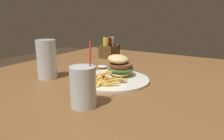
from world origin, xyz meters
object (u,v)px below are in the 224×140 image
object	(u,v)px
beer_glass	(47,60)
juice_glass	(83,88)
meal_plate_near	(115,73)
condiment_caddy	(109,49)
spoon	(104,67)

from	to	relation	value
beer_glass	juice_glass	xyz separation A→B (m)	(-0.15, -0.32, -0.02)
meal_plate_near	beer_glass	world-z (taller)	beer_glass
juice_glass	meal_plate_near	bearing A→B (deg)	11.26
meal_plate_near	condiment_caddy	size ratio (longest dim) A/B	2.44
spoon	condiment_caddy	xyz separation A→B (m)	(0.24, 0.12, 0.05)
meal_plate_near	spoon	distance (m)	0.21
condiment_caddy	beer_glass	bearing A→B (deg)	-179.34
meal_plate_near	beer_glass	xyz separation A→B (m)	(-0.13, 0.26, 0.05)
beer_glass	condiment_caddy	distance (m)	0.51
juice_glass	condiment_caddy	bearing A→B (deg)	26.04
meal_plate_near	condiment_caddy	distance (m)	0.47
meal_plate_near	beer_glass	size ratio (longest dim) A/B	1.88
juice_glass	spoon	bearing A→B (deg)	25.82
beer_glass	juice_glass	distance (m)	0.35
beer_glass	spoon	distance (m)	0.30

